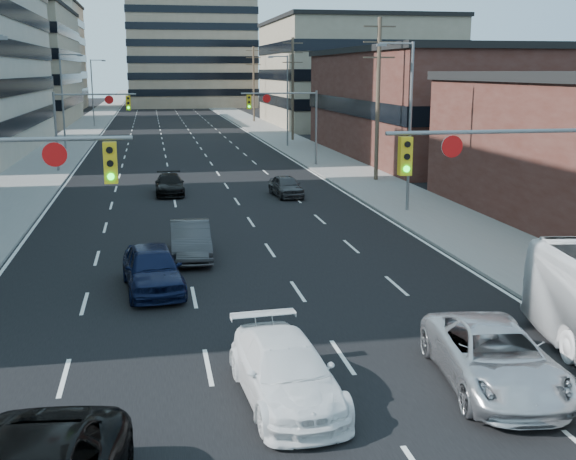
% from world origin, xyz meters
% --- Properties ---
extents(road_surface, '(18.00, 300.00, 0.02)m').
position_xyz_m(road_surface, '(0.00, 130.00, 0.01)').
color(road_surface, black).
rests_on(road_surface, ground).
extents(sidewalk_left, '(5.00, 300.00, 0.15)m').
position_xyz_m(sidewalk_left, '(-11.50, 130.00, 0.07)').
color(sidewalk_left, slate).
rests_on(sidewalk_left, ground).
extents(sidewalk_right, '(5.00, 300.00, 0.15)m').
position_xyz_m(sidewalk_right, '(11.50, 130.00, 0.07)').
color(sidewalk_right, slate).
rests_on(sidewalk_right, ground).
extents(storefront_right_mid, '(20.00, 30.00, 9.00)m').
position_xyz_m(storefront_right_mid, '(24.00, 50.00, 4.50)').
color(storefront_right_mid, '#472119').
rests_on(storefront_right_mid, ground).
extents(office_right_far, '(22.00, 28.00, 14.00)m').
position_xyz_m(office_right_far, '(25.00, 88.00, 7.00)').
color(office_right_far, gray).
rests_on(office_right_far, ground).
extents(bg_block_left, '(24.00, 24.00, 20.00)m').
position_xyz_m(bg_block_left, '(-28.00, 140.00, 10.00)').
color(bg_block_left, '#ADA089').
rests_on(bg_block_left, ground).
extents(bg_block_right, '(22.00, 22.00, 12.00)m').
position_xyz_m(bg_block_right, '(32.00, 130.00, 6.00)').
color(bg_block_right, gray).
rests_on(bg_block_right, ground).
extents(signal_near_right, '(6.59, 0.33, 6.00)m').
position_xyz_m(signal_near_right, '(7.45, 8.00, 4.33)').
color(signal_near_right, slate).
rests_on(signal_near_right, ground).
extents(signal_far_left, '(6.09, 0.33, 6.00)m').
position_xyz_m(signal_far_left, '(-7.68, 45.00, 4.30)').
color(signal_far_left, slate).
rests_on(signal_far_left, ground).
extents(signal_far_right, '(6.09, 0.33, 6.00)m').
position_xyz_m(signal_far_right, '(7.68, 45.00, 4.30)').
color(signal_far_right, slate).
rests_on(signal_far_right, ground).
extents(utility_pole_block, '(2.20, 0.28, 11.00)m').
position_xyz_m(utility_pole_block, '(12.20, 36.00, 5.78)').
color(utility_pole_block, '#4C3D2D').
rests_on(utility_pole_block, ground).
extents(utility_pole_midblock, '(2.20, 0.28, 11.00)m').
position_xyz_m(utility_pole_midblock, '(12.20, 66.00, 5.78)').
color(utility_pole_midblock, '#4C3D2D').
rests_on(utility_pole_midblock, ground).
extents(utility_pole_distant, '(2.20, 0.28, 11.00)m').
position_xyz_m(utility_pole_distant, '(12.20, 96.00, 5.78)').
color(utility_pole_distant, '#4C3D2D').
rests_on(utility_pole_distant, ground).
extents(streetlight_left_mid, '(2.03, 0.22, 9.00)m').
position_xyz_m(streetlight_left_mid, '(-10.34, 55.00, 5.05)').
color(streetlight_left_mid, slate).
rests_on(streetlight_left_mid, ground).
extents(streetlight_left_far, '(2.03, 0.22, 9.00)m').
position_xyz_m(streetlight_left_far, '(-10.34, 90.00, 5.05)').
color(streetlight_left_far, slate).
rests_on(streetlight_left_far, ground).
extents(streetlight_right_near, '(2.03, 0.22, 9.00)m').
position_xyz_m(streetlight_right_near, '(10.34, 25.00, 5.05)').
color(streetlight_right_near, slate).
rests_on(streetlight_right_near, ground).
extents(streetlight_right_far, '(2.03, 0.22, 9.00)m').
position_xyz_m(streetlight_right_far, '(10.34, 60.00, 5.05)').
color(streetlight_right_far, slate).
rests_on(streetlight_right_far, ground).
extents(white_van, '(2.38, 5.13, 1.45)m').
position_xyz_m(white_van, '(-0.17, 3.76, 0.72)').
color(white_van, white).
rests_on(white_van, ground).
extents(silver_suv, '(3.12, 5.67, 1.51)m').
position_xyz_m(silver_suv, '(4.96, 3.60, 0.75)').
color(silver_suv, '#B9BABF').
rests_on(silver_suv, ground).
extents(sedan_blue, '(2.37, 4.90, 1.61)m').
position_xyz_m(sedan_blue, '(-3.15, 13.09, 0.81)').
color(sedan_blue, black).
rests_on(sedan_blue, ground).
extents(sedan_grey_center, '(1.67, 4.58, 1.50)m').
position_xyz_m(sedan_grey_center, '(-1.60, 17.38, 0.75)').
color(sedan_grey_center, '#303033').
rests_on(sedan_grey_center, ground).
extents(sedan_black_far, '(1.77, 4.32, 1.25)m').
position_xyz_m(sedan_black_far, '(-2.00, 33.27, 0.63)').
color(sedan_black_far, black).
rests_on(sedan_black_far, ground).
extents(sedan_grey_right, '(1.85, 3.91, 1.29)m').
position_xyz_m(sedan_grey_right, '(4.97, 31.22, 0.65)').
color(sedan_grey_right, '#353537').
rests_on(sedan_grey_right, ground).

